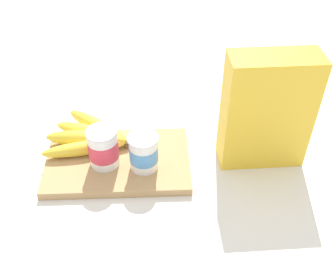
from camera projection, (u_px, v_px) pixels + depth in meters
The scene contains 6 objects.
ground_plane at pixel (119, 164), 0.91m from camera, with size 2.40×2.40×0.00m, color silver.
cutting_board at pixel (118, 161), 0.90m from camera, with size 0.32×0.20×0.02m, color tan.
cereal_box at pixel (267, 111), 0.84m from camera, with size 0.19×0.08×0.26m, color yellow.
yogurt_cup_front at pixel (144, 152), 0.85m from camera, with size 0.07×0.07×0.08m.
yogurt_cup_back at pixel (103, 148), 0.86m from camera, with size 0.07×0.07×0.09m.
banana_bunch at pixel (90, 136), 0.93m from camera, with size 0.20×0.18×0.04m.
Camera 1 is at (-0.09, 0.66, 0.63)m, focal length 42.73 mm.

